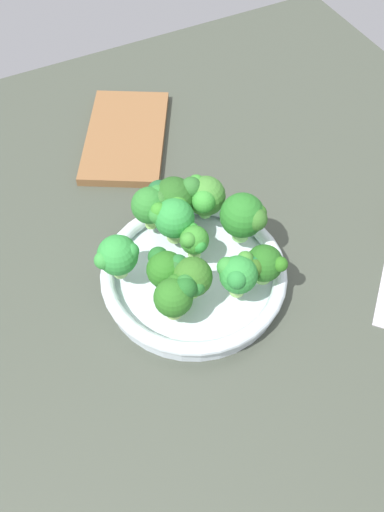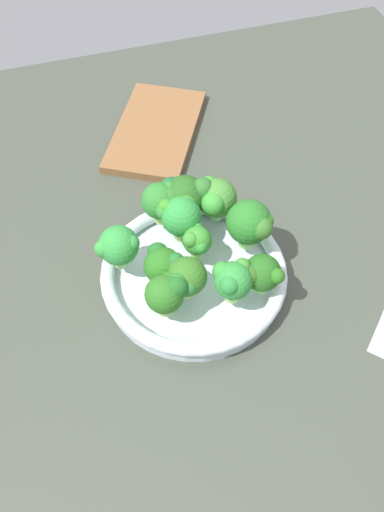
# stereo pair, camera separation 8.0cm
# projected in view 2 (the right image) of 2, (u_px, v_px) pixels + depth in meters

# --- Properties ---
(ground_plane) EXTENTS (1.30, 1.30, 0.03)m
(ground_plane) POSITION_uv_depth(u_px,v_px,m) (195.00, 292.00, 0.86)
(ground_plane) COLOR #3F4539
(bowl) EXTENTS (0.28, 0.28, 0.04)m
(bowl) POSITION_uv_depth(u_px,v_px,m) (192.00, 276.00, 0.84)
(bowl) COLOR silver
(bowl) RESTS_ON ground_plane
(broccoli_floret_0) EXTENTS (0.06, 0.06, 0.07)m
(broccoli_floret_0) POSITION_uv_depth(u_px,v_px,m) (186.00, 279.00, 0.77)
(broccoli_floret_0) COLOR #8FDA67
(broccoli_floret_0) RESTS_ON bowl
(broccoli_floret_1) EXTENTS (0.07, 0.08, 0.08)m
(broccoli_floret_1) POSITION_uv_depth(u_px,v_px,m) (185.00, 195.00, 0.85)
(broccoli_floret_1) COLOR #7DBF54
(broccoli_floret_1) RESTS_ON bowl
(broccoli_floret_2) EXTENTS (0.06, 0.06, 0.06)m
(broccoli_floret_2) POSITION_uv_depth(u_px,v_px,m) (164.00, 263.00, 0.79)
(broccoli_floret_2) COLOR #8DC467
(broccoli_floret_2) RESTS_ON bowl
(broccoli_floret_3) EXTENTS (0.06, 0.06, 0.07)m
(broccoli_floret_3) POSITION_uv_depth(u_px,v_px,m) (167.00, 292.00, 0.75)
(broccoli_floret_3) COLOR #94BE5B
(broccoli_floret_3) RESTS_ON bowl
(broccoli_floret_4) EXTENTS (0.07, 0.07, 0.08)m
(broccoli_floret_4) POSITION_uv_depth(u_px,v_px,m) (251.00, 222.00, 0.82)
(broccoli_floret_4) COLOR #86CB65
(broccoli_floret_4) RESTS_ON bowl
(broccoli_floret_5) EXTENTS (0.07, 0.07, 0.08)m
(broccoli_floret_5) POSITION_uv_depth(u_px,v_px,m) (180.00, 214.00, 0.83)
(broccoli_floret_5) COLOR #95BF67
(broccoli_floret_5) RESTS_ON bowl
(broccoli_floret_6) EXTENTS (0.06, 0.06, 0.06)m
(broccoli_floret_6) POSITION_uv_depth(u_px,v_px,m) (260.00, 274.00, 0.78)
(broccoli_floret_6) COLOR #79B055
(broccoli_floret_6) RESTS_ON bowl
(broccoli_floret_7) EXTENTS (0.06, 0.06, 0.07)m
(broccoli_floret_7) POSITION_uv_depth(u_px,v_px,m) (163.00, 199.00, 0.85)
(broccoli_floret_7) COLOR #9FD465
(broccoli_floret_7) RESTS_ON bowl
(broccoli_floret_8) EXTENTS (0.05, 0.05, 0.06)m
(broccoli_floret_8) POSITION_uv_depth(u_px,v_px,m) (197.00, 241.00, 0.81)
(broccoli_floret_8) COLOR #99D367
(broccoli_floret_8) RESTS_ON bowl
(broccoli_floret_9) EXTENTS (0.07, 0.06, 0.07)m
(broccoli_floret_9) POSITION_uv_depth(u_px,v_px,m) (215.00, 198.00, 0.85)
(broccoli_floret_9) COLOR #82CC68
(broccoli_floret_9) RESTS_ON bowl
(broccoli_floret_10) EXTENTS (0.06, 0.06, 0.07)m
(broccoli_floret_10) POSITION_uv_depth(u_px,v_px,m) (118.00, 246.00, 0.80)
(broccoli_floret_10) COLOR #9ECA74
(broccoli_floret_10) RESTS_ON bowl
(broccoli_floret_11) EXTENTS (0.05, 0.06, 0.07)m
(broccoli_floret_11) POSITION_uv_depth(u_px,v_px,m) (232.00, 280.00, 0.76)
(broccoli_floret_11) COLOR #99CB68
(broccoli_floret_11) RESTS_ON bowl
(cutting_board) EXTENTS (0.29, 0.25, 0.02)m
(cutting_board) POSITION_uv_depth(u_px,v_px,m) (156.00, 131.00, 1.06)
(cutting_board) COLOR brown
(cutting_board) RESTS_ON ground_plane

